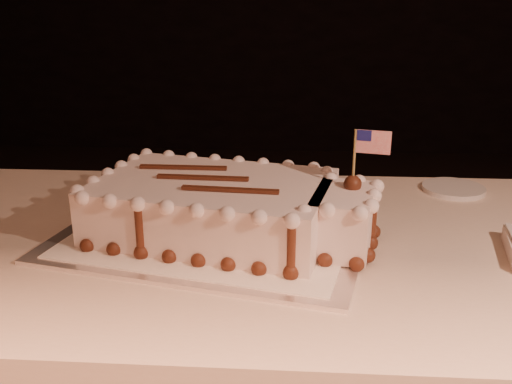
{
  "coord_description": "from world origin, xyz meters",
  "views": [
    {
      "loc": [
        0.02,
        -0.39,
        1.19
      ],
      "look_at": [
        -0.05,
        0.6,
        0.84
      ],
      "focal_mm": 40.0,
      "sensor_mm": 36.0,
      "label": 1
    }
  ],
  "objects": [
    {
      "name": "doily",
      "position": [
        -0.13,
        0.6,
        0.76
      ],
      "size": [
        0.58,
        0.49,
        0.0
      ],
      "primitive_type": "cube",
      "rotation": [
        0.0,
        0.0,
        -0.22
      ],
      "color": "white",
      "rests_on": "cake_board"
    },
    {
      "name": "side_plate",
      "position": [
        0.4,
        0.9,
        0.76
      ],
      "size": [
        0.14,
        0.14,
        0.01
      ],
      "primitive_type": "cylinder",
      "color": "silver",
      "rests_on": "banquet_table"
    },
    {
      "name": "sheet_cake",
      "position": [
        -0.1,
        0.6,
        0.81
      ],
      "size": [
        0.56,
        0.39,
        0.21
      ],
      "color": "white",
      "rests_on": "doily"
    },
    {
      "name": "cake_board",
      "position": [
        -0.13,
        0.6,
        0.75
      ],
      "size": [
        0.65,
        0.54,
        0.01
      ],
      "primitive_type": "cube",
      "rotation": [
        0.0,
        0.0,
        -0.22
      ],
      "color": "white",
      "rests_on": "banquet_table"
    }
  ]
}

